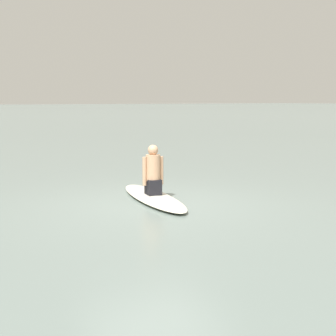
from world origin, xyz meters
name	(u,v)px	position (x,y,z in m)	size (l,w,h in m)	color
ground_plane	(155,204)	(0.00, 0.00, 0.00)	(400.00, 400.00, 0.00)	slate
surfboard	(153,197)	(0.36, -0.17, 0.06)	(2.97, 0.69, 0.11)	silver
person_paddler	(153,172)	(0.36, -0.17, 0.54)	(0.36, 0.42, 0.95)	black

